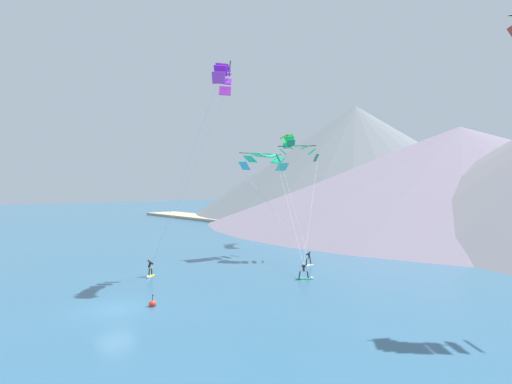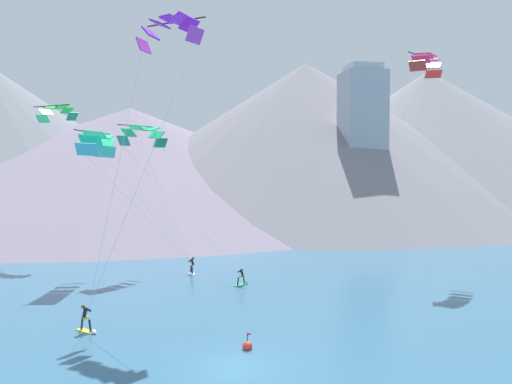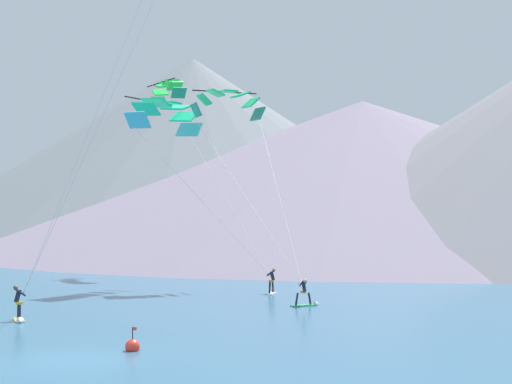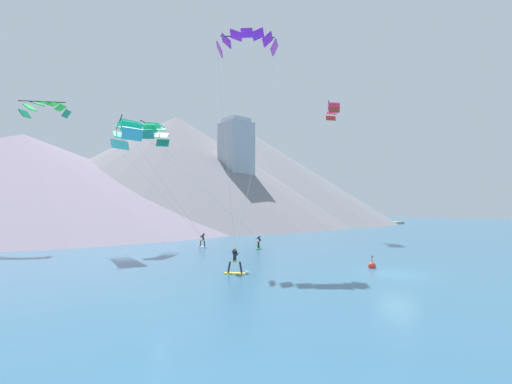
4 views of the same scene
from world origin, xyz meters
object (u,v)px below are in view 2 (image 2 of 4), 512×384
Objects in this scene: kitesurfer_near_lead at (192,268)px; parafoil_kite_mid_center at (169,31)px; kitesurfer_near_trail at (243,280)px; parafoil_kite_near_trail at (143,134)px; parafoil_kite_near_lead at (98,141)px; race_marker_buoy at (247,346)px; parafoil_kite_distant_high_outer at (56,111)px; parafoil_kite_distant_low_drift at (426,62)px; kitesurfer_mid_center at (88,323)px.

kitesurfer_near_lead is 22.29m from parafoil_kite_mid_center.
parafoil_kite_mid_center is at bearing -137.28° from kitesurfer_near_trail.
parafoil_kite_near_trail reaches higher than kitesurfer_near_trail.
kitesurfer_near_lead is 13.98m from parafoil_kite_near_trail.
parafoil_kite_near_lead is 11.93× the size of race_marker_buoy.
parafoil_kite_near_trail is 0.67× the size of parafoil_kite_mid_center.
race_marker_buoy is at bearing -62.01° from parafoil_kite_distant_high_outer.
parafoil_kite_distant_high_outer is (-18.95, 17.01, 16.11)m from kitesurfer_near_trail.
kitesurfer_near_trail is 30.13m from parafoil_kite_distant_high_outer.
parafoil_kite_near_trail is 28.78m from parafoil_kite_distant_low_drift.
kitesurfer_near_trail is 0.32× the size of parafoil_kite_distant_low_drift.
parafoil_kite_distant_high_outer is 1.03× the size of parafoil_kite_distant_low_drift.
parafoil_kite_distant_low_drift is at bearing -3.66° from parafoil_kite_near_lead.
kitesurfer_near_trail is 18.75m from parafoil_kite_near_lead.
kitesurfer_near_lead is at bearing -5.48° from parafoil_kite_near_lead.
parafoil_kite_distant_low_drift is (23.06, -1.20, 20.00)m from kitesurfer_near_lead.
kitesurfer_near_lead is 20.93m from race_marker_buoy.
race_marker_buoy is at bearing -96.51° from kitesurfer_near_trail.
kitesurfer_mid_center is at bearing -152.88° from parafoil_kite_distant_low_drift.
kitesurfer_near_trail is 15.55m from kitesurfer_mid_center.
kitesurfer_mid_center is (-6.71, -16.45, 0.03)m from kitesurfer_near_lead.
parafoil_kite_mid_center is at bearing -60.23° from parafoil_kite_distant_high_outer.
parafoil_kite_near_lead is 4.60m from parafoil_kite_near_trail.
race_marker_buoy is at bearing -66.35° from parafoil_kite_mid_center.
parafoil_kite_near_lead is 2.31× the size of parafoil_kite_distant_high_outer.
kitesurfer_mid_center is at bearing -134.81° from kitesurfer_near_trail.
kitesurfer_near_trail is at bearing -43.02° from parafoil_kite_near_trail.
kitesurfer_near_trail is 27.83m from parafoil_kite_distant_low_drift.
parafoil_kite_near_trail is 12.82× the size of race_marker_buoy.
parafoil_kite_distant_low_drift is at bearing -2.98° from kitesurfer_near_lead.
parafoil_kite_near_trail is 2.55× the size of parafoil_kite_distant_low_drift.
parafoil_kite_distant_high_outer is (-7.99, 28.04, 16.01)m from kitesurfer_mid_center.
kitesurfer_near_lead is at bearing 67.80° from kitesurfer_mid_center.
parafoil_kite_mid_center reaches higher than parafoil_kite_near_trail.
kitesurfer_near_trail is 1.62× the size of race_marker_buoy.
parafoil_kite_mid_center is (-6.04, -5.57, 19.37)m from kitesurfer_near_trail.
parafoil_kite_distant_low_drift is (18.82, 4.22, 20.06)m from kitesurfer_near_trail.
parafoil_kite_mid_center is 3.80× the size of parafoil_kite_distant_low_drift.
parafoil_kite_near_lead is at bearing -60.50° from parafoil_kite_distant_high_outer.
parafoil_kite_mid_center reaches higher than kitesurfer_mid_center.
kitesurfer_near_lead is at bearing -31.52° from parafoil_kite_near_trail.
parafoil_kite_near_trail is at bearing 25.74° from parafoil_kite_near_lead.
kitesurfer_near_trail is at bearing -25.89° from parafoil_kite_near_lead.
parafoil_kite_near_lead is at bearing 174.52° from kitesurfer_near_lead.
parafoil_kite_mid_center is (-1.79, -10.99, 19.31)m from kitesurfer_near_lead.
parafoil_kite_distant_low_drift reaches higher than parafoil_kite_mid_center.
kitesurfer_mid_center is at bearing -74.09° from parafoil_kite_distant_high_outer.
kitesurfer_mid_center is 38.96m from parafoil_kite_distant_low_drift.
parafoil_kite_distant_high_outer reaches higher than parafoil_kite_near_lead.
parafoil_kite_near_lead is at bearing 154.11° from kitesurfer_near_trail.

